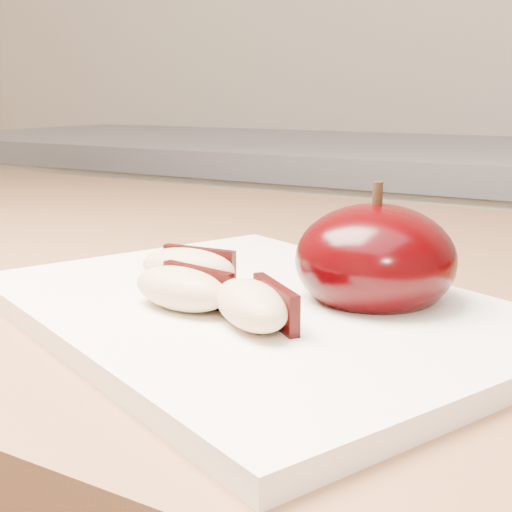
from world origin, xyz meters
The scene contains 5 objects.
cutting_board centered at (-0.04, 0.35, 0.91)m, with size 0.30×0.22×0.01m, color white.
apple_half centered at (0.01, 0.39, 0.93)m, with size 0.09×0.09×0.07m.
apple_wedge_a centered at (-0.09, 0.36, 0.92)m, with size 0.06×0.03×0.02m.
apple_wedge_b centered at (-0.07, 0.32, 0.92)m, with size 0.07×0.04×0.02m.
apple_wedge_c centered at (-0.02, 0.31, 0.92)m, with size 0.07×0.06×0.02m.
Camera 1 is at (0.15, 0.03, 1.02)m, focal length 50.00 mm.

